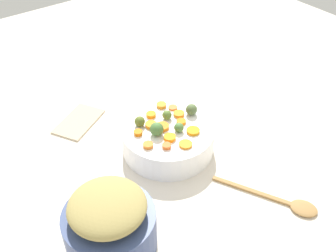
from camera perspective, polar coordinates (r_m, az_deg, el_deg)
name	(u,v)px	position (r m, az deg, el deg)	size (l,w,h in m)	color
tabletop	(172,146)	(1.23, 0.61, -2.84)	(2.40, 2.40, 0.02)	silver
serving_bowl_carrots	(168,139)	(1.18, 0.00, -1.87)	(0.27, 0.27, 0.08)	white
metal_pot	(111,230)	(0.95, -8.19, -14.47)	(0.21, 0.21, 0.11)	navy
stuffing_mound	(107,207)	(0.89, -8.69, -11.31)	(0.17, 0.17, 0.06)	tan
carrot_slice_0	(161,105)	(1.23, -0.96, 2.97)	(0.03, 0.03, 0.01)	orange
carrot_slice_1	(186,144)	(1.10, 2.52, -2.64)	(0.04, 0.04, 0.01)	orange
carrot_slice_2	(173,108)	(1.23, 0.69, 2.64)	(0.03, 0.03, 0.01)	orange
carrot_slice_3	(179,114)	(1.20, 1.56, 1.73)	(0.03, 0.03, 0.01)	orange
carrot_slice_4	(181,122)	(1.17, 1.90, 0.61)	(0.03, 0.03, 0.01)	orange
carrot_slice_5	(167,146)	(1.09, -0.21, -2.86)	(0.02, 0.02, 0.01)	orange
carrot_slice_6	(163,127)	(1.15, -0.77, -0.14)	(0.04, 0.04, 0.01)	orange
carrot_slice_7	(138,133)	(1.13, -4.29, -0.97)	(0.02, 0.02, 0.01)	orange
carrot_slice_8	(170,138)	(1.11, 0.25, -1.68)	(0.03, 0.03, 0.01)	orange
carrot_slice_9	(151,115)	(1.19, -2.44, 1.61)	(0.03, 0.03, 0.01)	orange
carrot_slice_10	(151,125)	(1.16, -2.44, 0.16)	(0.03, 0.03, 0.01)	orange
carrot_slice_11	(148,145)	(1.09, -2.86, -2.75)	(0.03, 0.03, 0.01)	orange
carrot_slice_12	(193,131)	(1.14, 3.60, -0.71)	(0.04, 0.04, 0.01)	orange
brussels_sprout_0	(192,110)	(1.19, 3.46, 2.28)	(0.03, 0.03, 0.03)	#566C3E
brussels_sprout_1	(157,129)	(1.12, -1.63, -0.44)	(0.04, 0.04, 0.04)	#4C7B3C
brussels_sprout_2	(166,115)	(1.18, -0.29, 1.52)	(0.03, 0.03, 0.03)	#5B7833
brussels_sprout_3	(179,127)	(1.13, 1.56, -0.22)	(0.03, 0.03, 0.03)	#558240
brussels_sprout_4	(140,121)	(1.16, -4.06, 0.65)	(0.03, 0.03, 0.03)	#5F6E28
wooden_spoon	(287,203)	(1.10, 16.68, -10.48)	(0.16, 0.27, 0.01)	#A87B45
dish_towel	(79,122)	(1.33, -12.63, 0.63)	(0.17, 0.10, 0.01)	#CBB694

